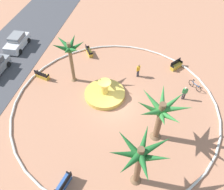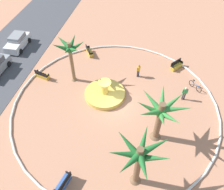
% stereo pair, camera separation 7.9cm
% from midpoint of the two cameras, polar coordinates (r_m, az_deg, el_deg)
% --- Properties ---
extents(ground_plane, '(80.00, 80.00, 0.00)m').
position_cam_midpoint_polar(ground_plane, '(22.58, 0.70, -2.45)').
color(ground_plane, tan).
extents(plaza_curb, '(19.90, 19.90, 0.20)m').
position_cam_midpoint_polar(plaza_curb, '(22.50, 0.70, -2.28)').
color(plaza_curb, silver).
rests_on(plaza_curb, ground).
extents(fountain, '(4.09, 4.09, 1.87)m').
position_cam_midpoint_polar(fountain, '(23.23, -1.90, 0.37)').
color(fountain, gold).
rests_on(fountain, ground).
extents(palm_tree_near_fountain, '(4.26, 4.29, 4.55)m').
position_cam_midpoint_polar(palm_tree_near_fountain, '(18.10, 11.96, -4.26)').
color(palm_tree_near_fountain, brown).
rests_on(palm_tree_near_fountain, ground).
extents(palm_tree_by_curb, '(4.15, 4.07, 4.81)m').
position_cam_midpoint_polar(palm_tree_by_curb, '(15.37, 6.76, -15.03)').
color(palm_tree_by_curb, brown).
rests_on(palm_tree_by_curb, ground).
extents(palm_tree_mid_plaza, '(3.39, 3.24, 4.99)m').
position_cam_midpoint_polar(palm_tree_mid_plaza, '(23.05, -10.56, 10.66)').
color(palm_tree_mid_plaza, brown).
rests_on(palm_tree_mid_plaza, ground).
extents(bench_east, '(1.62, 1.28, 1.00)m').
position_cam_midpoint_polar(bench_east, '(28.59, -5.79, 10.56)').
color(bench_east, gold).
rests_on(bench_east, ground).
extents(bench_west, '(1.55, 1.40, 1.00)m').
position_cam_midpoint_polar(bench_west, '(27.36, 15.53, 7.02)').
color(bench_west, gold).
rests_on(bench_west, ground).
extents(bench_north, '(1.67, 0.87, 1.00)m').
position_cam_midpoint_polar(bench_north, '(18.38, -11.96, -20.76)').
color(bench_north, '#335BA8').
rests_on(bench_north, ground).
extents(bench_southeast, '(0.88, 1.67, 1.00)m').
position_cam_midpoint_polar(bench_southeast, '(26.20, -17.00, 4.58)').
color(bench_southeast, gold).
rests_on(bench_southeast, ground).
extents(bicycle_red_frame, '(1.29, 1.23, 0.94)m').
position_cam_midpoint_polar(bicycle_red_frame, '(25.38, 19.80, 2.19)').
color(bicycle_red_frame, black).
rests_on(bicycle_red_frame, ground).
extents(person_cyclist_helmet, '(0.25, 0.53, 1.64)m').
position_cam_midpoint_polar(person_cyclist_helmet, '(23.52, 17.49, 0.60)').
color(person_cyclist_helmet, '#33333D').
rests_on(person_cyclist_helmet, ground).
extents(person_cyclist_photo, '(0.43, 0.37, 1.63)m').
position_cam_midpoint_polar(person_cyclist_photo, '(25.09, 6.44, 6.21)').
color(person_cyclist_photo, '#33333D').
rests_on(person_cyclist_photo, ground).
extents(parked_car_third, '(4.06, 2.04, 1.67)m').
position_cam_midpoint_polar(parked_car_third, '(31.76, -22.54, 12.06)').
color(parked_car_third, silver).
rests_on(parked_car_third, ground).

